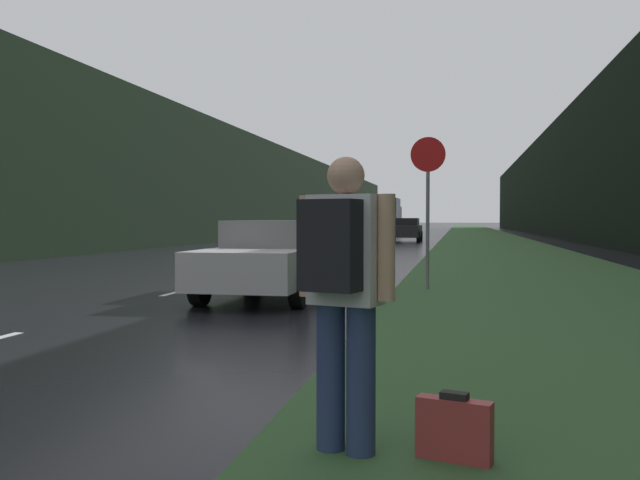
{
  "coord_description": "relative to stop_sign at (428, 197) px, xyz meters",
  "views": [
    {
      "loc": [
        5.23,
        0.47,
        1.38
      ],
      "look_at": [
        1.96,
        16.33,
        0.88
      ],
      "focal_mm": 38.0,
      "sensor_mm": 36.0,
      "label": 1
    }
  ],
  "objects": [
    {
      "name": "treeline_far_side",
      "position": [
        -14.61,
        36.25,
        1.88
      ],
      "size": [
        2.0,
        140.0,
        7.39
      ],
      "primitive_type": "cube",
      "color": "black",
      "rests_on": "ground_plane"
    },
    {
      "name": "lane_stripe_d",
      "position": [
        -4.62,
        6.48,
        -1.81
      ],
      "size": [
        0.12,
        3.0,
        0.01
      ],
      "primitive_type": "cube",
      "color": "silver",
      "rests_on": "ground_plane"
    },
    {
      "name": "delivery_truck",
      "position": [
        -6.62,
        56.13,
        0.02
      ],
      "size": [
        2.53,
        7.16,
        3.51
      ],
      "color": "black",
      "rests_on": "ground_plane"
    },
    {
      "name": "lane_stripe_f",
      "position": [
        -4.62,
        20.48,
        -1.81
      ],
      "size": [
        0.12,
        3.0,
        0.01
      ],
      "primitive_type": "cube",
      "color": "silver",
      "rests_on": "ground_plane"
    },
    {
      "name": "suitcase",
      "position": [
        0.58,
        -9.45,
        -1.62
      ],
      "size": [
        0.44,
        0.22,
        0.41
      ],
      "rotation": [
        0.0,
        0.0,
        -0.28
      ],
      "color": "#9E3333",
      "rests_on": "ground_plane"
    },
    {
      "name": "car_oncoming",
      "position": [
        -6.62,
        42.64,
        -1.14
      ],
      "size": [
        2.0,
        4.48,
        1.3
      ],
      "color": "#9E9EA3",
      "rests_on": "ground_plane"
    },
    {
      "name": "treeline_near_side",
      "position": [
        8.36,
        36.25,
        2.5
      ],
      "size": [
        2.0,
        140.0,
        8.63
      ],
      "primitive_type": "cube",
      "color": "black",
      "rests_on": "ground_plane"
    },
    {
      "name": "lane_stripe_c",
      "position": [
        -4.62,
        -0.52,
        -1.81
      ],
      "size": [
        0.12,
        3.0,
        0.01
      ],
      "primitive_type": "cube",
      "color": "silver",
      "rests_on": "ground_plane"
    },
    {
      "name": "grass_verge",
      "position": [
        2.36,
        26.25,
        -1.8
      ],
      "size": [
        6.0,
        240.0,
        0.02
      ],
      "primitive_type": "cube",
      "color": "#33562D",
      "rests_on": "ground_plane"
    },
    {
      "name": "car_passing_near",
      "position": [
        -2.63,
        -1.71,
        -1.12
      ],
      "size": [
        1.82,
        4.52,
        1.36
      ],
      "rotation": [
        0.0,
        0.0,
        3.14
      ],
      "color": "#BCBCBC",
      "rests_on": "ground_plane"
    },
    {
      "name": "car_passing_far",
      "position": [
        -2.63,
        28.56,
        -1.07
      ],
      "size": [
        1.9,
        4.26,
        1.46
      ],
      "rotation": [
        0.0,
        0.0,
        3.14
      ],
      "color": "black",
      "rests_on": "ground_plane"
    },
    {
      "name": "hitchhiker_with_backpack",
      "position": [
        -0.05,
        -9.46,
        -0.81
      ],
      "size": [
        0.58,
        0.49,
        1.74
      ],
      "rotation": [
        0.0,
        0.0,
        -0.28
      ],
      "color": "navy",
      "rests_on": "ground_plane"
    },
    {
      "name": "lane_stripe_e",
      "position": [
        -4.62,
        13.48,
        -1.81
      ],
      "size": [
        0.12,
        3.0,
        0.01
      ],
      "primitive_type": "cube",
      "color": "silver",
      "rests_on": "ground_plane"
    },
    {
      "name": "stop_sign",
      "position": [
        0.0,
        0.0,
        0.0
      ],
      "size": [
        0.67,
        0.07,
        2.97
      ],
      "color": "slate",
      "rests_on": "ground_plane"
    }
  ]
}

